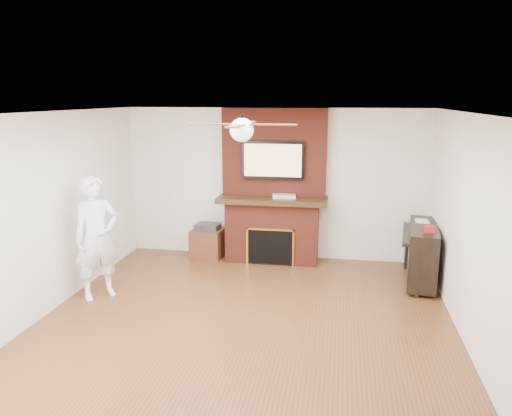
% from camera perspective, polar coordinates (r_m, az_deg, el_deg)
% --- Properties ---
extents(room_shell, '(5.36, 5.86, 2.86)m').
position_cam_1_polar(room_shell, '(5.68, -1.57, -1.92)').
color(room_shell, '#533018').
rests_on(room_shell, ground).
extents(fireplace, '(1.78, 0.64, 2.50)m').
position_cam_1_polar(fireplace, '(8.19, 1.96, 0.77)').
color(fireplace, maroon).
rests_on(fireplace, ground).
extents(tv, '(1.00, 0.08, 0.60)m').
position_cam_1_polar(tv, '(8.03, 1.95, 5.49)').
color(tv, black).
rests_on(tv, fireplace).
extents(ceiling_fan, '(1.21, 1.21, 0.31)m').
position_cam_1_polar(ceiling_fan, '(5.51, -1.64, 9.02)').
color(ceiling_fan, black).
rests_on(ceiling_fan, room_shell).
extents(person, '(0.72, 0.72, 1.67)m').
position_cam_1_polar(person, '(7.00, -17.73, -3.25)').
color(person, white).
rests_on(person, ground).
extents(side_table, '(0.54, 0.54, 0.58)m').
position_cam_1_polar(side_table, '(8.52, -5.51, -3.86)').
color(side_table, '#4F2516').
rests_on(side_table, ground).
extents(piano, '(0.64, 1.35, 0.95)m').
position_cam_1_polar(piano, '(7.68, 18.43, -4.81)').
color(piano, black).
rests_on(piano, ground).
extents(cable_box, '(0.39, 0.25, 0.05)m').
position_cam_1_polar(cable_box, '(8.05, 3.24, 1.35)').
color(cable_box, silver).
rests_on(cable_box, fireplace).
extents(candle_orange, '(0.07, 0.07, 0.12)m').
position_cam_1_polar(candle_orange, '(8.28, 0.57, -5.80)').
color(candle_orange, '#D54819').
rests_on(candle_orange, ground).
extents(candle_green, '(0.07, 0.07, 0.08)m').
position_cam_1_polar(candle_green, '(8.24, 2.07, -6.03)').
color(candle_green, '#478A37').
rests_on(candle_green, ground).
extents(candle_cream, '(0.08, 0.08, 0.10)m').
position_cam_1_polar(candle_cream, '(8.27, 2.27, -5.90)').
color(candle_cream, beige).
rests_on(candle_cream, ground).
extents(candle_blue, '(0.05, 0.05, 0.08)m').
position_cam_1_polar(candle_blue, '(8.22, 3.33, -6.11)').
color(candle_blue, '#3860A8').
rests_on(candle_blue, ground).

